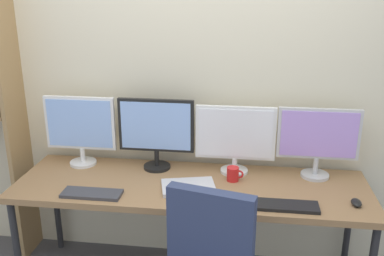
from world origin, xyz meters
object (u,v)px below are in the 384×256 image
(monitor_far_left, at_px, (80,127))
(monitor_center_left, at_px, (156,130))
(desk, at_px, (191,191))
(monitor_center_right, at_px, (235,137))
(computer_mouse, at_px, (356,203))
(keyboard_right, at_px, (285,206))
(monitor_far_right, at_px, (318,138))
(coffee_mug, at_px, (233,174))
(keyboard_left, at_px, (92,194))
(laptop_closed, at_px, (188,187))

(monitor_far_left, height_order, monitor_center_left, monitor_center_left)
(desk, relative_size, monitor_center_right, 4.28)
(monitor_center_left, relative_size, computer_mouse, 5.22)
(keyboard_right, bearing_deg, monitor_far_left, 161.73)
(monitor_far_right, xyz_separation_m, computer_mouse, (0.18, -0.36, -0.24))
(monitor_center_left, relative_size, keyboard_right, 1.34)
(monitor_center_right, height_order, coffee_mug, monitor_center_right)
(desk, distance_m, monitor_center_left, 0.47)
(keyboard_right, bearing_deg, computer_mouse, 11.08)
(desk, bearing_deg, keyboard_left, -157.67)
(monitor_far_left, height_order, keyboard_left, monitor_far_left)
(monitor_far_right, distance_m, keyboard_left, 1.43)
(monitor_center_right, height_order, keyboard_right, monitor_center_right)
(monitor_far_left, distance_m, monitor_center_right, 1.04)
(monitor_far_left, distance_m, monitor_far_right, 1.56)
(keyboard_left, bearing_deg, desk, 22.33)
(desk, bearing_deg, keyboard_right, -22.33)
(keyboard_right, height_order, coffee_mug, coffee_mug)
(keyboard_right, xyz_separation_m, computer_mouse, (0.40, 0.08, 0.01))
(monitor_center_left, xyz_separation_m, coffee_mug, (0.52, -0.13, -0.23))
(monitor_far_left, relative_size, keyboard_right, 1.28)
(monitor_far_left, distance_m, keyboard_left, 0.56)
(monitor_center_right, height_order, laptop_closed, monitor_center_right)
(monitor_far_left, bearing_deg, computer_mouse, -11.80)
(computer_mouse, relative_size, coffee_mug, 0.91)
(monitor_center_right, bearing_deg, desk, -140.75)
(laptop_closed, relative_size, coffee_mug, 3.02)
(desk, bearing_deg, computer_mouse, -8.95)
(coffee_mug, bearing_deg, keyboard_left, -159.25)
(keyboard_right, height_order, laptop_closed, laptop_closed)
(keyboard_right, distance_m, coffee_mug, 0.43)
(monitor_center_right, xyz_separation_m, monitor_far_right, (0.52, -0.00, 0.01))
(monitor_far_left, bearing_deg, coffee_mug, -7.26)
(laptop_closed, height_order, coffee_mug, coffee_mug)
(monitor_center_right, relative_size, keyboard_right, 1.37)
(monitor_center_right, relative_size, keyboard_left, 1.45)
(monitor_center_left, distance_m, keyboard_right, 0.97)
(keyboard_right, height_order, computer_mouse, computer_mouse)
(monitor_center_left, relative_size, laptop_closed, 1.57)
(keyboard_right, bearing_deg, monitor_far_right, 63.60)
(monitor_far_right, bearing_deg, keyboard_left, -161.73)
(monitor_far_left, distance_m, computer_mouse, 1.80)
(computer_mouse, bearing_deg, desk, 171.05)
(monitor_far_left, relative_size, coffee_mug, 4.53)
(desk, relative_size, laptop_closed, 6.87)
(computer_mouse, bearing_deg, coffee_mug, 161.77)
(keyboard_left, bearing_deg, monitor_far_left, 116.40)
(monitor_center_left, xyz_separation_m, monitor_center_right, (0.52, 0.00, -0.02))
(coffee_mug, bearing_deg, desk, -162.78)
(desk, xyz_separation_m, keyboard_right, (0.56, -0.23, 0.06))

